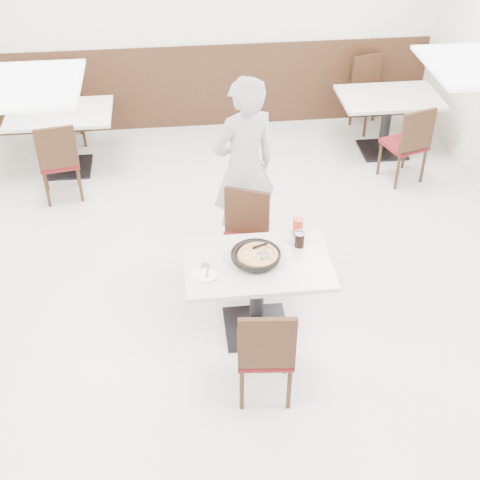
{
  "coord_description": "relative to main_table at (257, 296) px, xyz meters",
  "views": [
    {
      "loc": [
        -0.46,
        -4.72,
        4.14
      ],
      "look_at": [
        0.04,
        -0.3,
        0.84
      ],
      "focal_mm": 50.0,
      "sensor_mm": 36.0,
      "label": 1
    }
  ],
  "objects": [
    {
      "name": "diner_person",
      "position": [
        0.03,
        1.22,
        0.55
      ],
      "size": [
        0.79,
        0.65,
        1.84
      ],
      "primitive_type": "imported",
      "rotation": [
        0.0,
        0.0,
        3.51
      ],
      "color": "#A8A9AD",
      "rests_on": "floor"
    },
    {
      "name": "bg_chair_right_near",
      "position": [
        2.02,
        2.34,
        0.1
      ],
      "size": [
        0.53,
        0.53,
        0.95
      ],
      "primitive_type": null,
      "rotation": [
        0.0,
        0.0,
        0.32
      ],
      "color": "black",
      "rests_on": "floor"
    },
    {
      "name": "bg_table_left",
      "position": [
        -1.9,
        3.0,
        0.0
      ],
      "size": [
        1.28,
        0.93,
        0.75
      ],
      "primitive_type": null,
      "rotation": [
        0.0,
        0.0,
        0.11
      ],
      "color": "beige",
      "rests_on": "floor"
    },
    {
      "name": "bg_table_right",
      "position": [
        2.01,
        3.0,
        0.0
      ],
      "size": [
        1.26,
        0.89,
        0.75
      ],
      "primitive_type": null,
      "rotation": [
        0.0,
        0.0,
        -0.08
      ],
      "color": "beige",
      "rests_on": "floor"
    },
    {
      "name": "napkin",
      "position": [
        -0.46,
        -0.12,
        0.38
      ],
      "size": [
        0.2,
        0.2,
        0.0
      ],
      "primitive_type": "cube",
      "rotation": [
        0.0,
        0.0,
        0.18
      ],
      "color": "silver",
      "rests_on": "main_table"
    },
    {
      "name": "chair_far",
      "position": [
        -0.06,
        0.61,
        0.1
      ],
      "size": [
        0.55,
        0.55,
        0.95
      ],
      "primitive_type": null,
      "rotation": [
        0.0,
        0.0,
        2.76
      ],
      "color": "black",
      "rests_on": "floor"
    },
    {
      "name": "bg_chair_left_near",
      "position": [
        -1.89,
        2.4,
        0.1
      ],
      "size": [
        0.49,
        0.49,
        0.95
      ],
      "primitive_type": null,
      "rotation": [
        0.0,
        0.0,
        0.18
      ],
      "color": "black",
      "rests_on": "floor"
    },
    {
      "name": "pizza_server",
      "position": [
        0.05,
        -0.02,
        0.47
      ],
      "size": [
        0.09,
        0.1,
        0.0
      ],
      "primitive_type": "cube",
      "rotation": [
        0.0,
        0.0,
        0.22
      ],
      "color": "silver",
      "rests_on": "pizza"
    },
    {
      "name": "bg_chair_left_far",
      "position": [
        -1.95,
        3.69,
        0.1
      ],
      "size": [
        0.49,
        0.49,
        0.95
      ],
      "primitive_type": null,
      "rotation": [
        0.0,
        0.0,
        3.34
      ],
      "color": "black",
      "rests_on": "floor"
    },
    {
      "name": "cola_glass",
      "position": [
        0.38,
        0.18,
        0.44
      ],
      "size": [
        0.09,
        0.09,
        0.13
      ],
      "primitive_type": "cylinder",
      "rotation": [
        0.0,
        0.0,
        0.04
      ],
      "color": "black",
      "rests_on": "main_table"
    },
    {
      "name": "side_plate",
      "position": [
        -0.43,
        -0.14,
        0.38
      ],
      "size": [
        0.17,
        0.17,
        0.01
      ],
      "primitive_type": "cylinder",
      "rotation": [
        0.0,
        0.0,
        0.04
      ],
      "color": "white",
      "rests_on": "napkin"
    },
    {
      "name": "pizza",
      "position": [
        0.0,
        -0.01,
        0.44
      ],
      "size": [
        0.35,
        0.35,
        0.02
      ],
      "primitive_type": "cylinder",
      "rotation": [
        0.0,
        0.0,
        0.04
      ],
      "color": "#CC8B41",
      "rests_on": "pizza_pan"
    },
    {
      "name": "pizza_pan",
      "position": [
        -0.01,
        0.01,
        0.42
      ],
      "size": [
        0.4,
        0.4,
        0.01
      ],
      "primitive_type": "cylinder",
      "rotation": [
        0.0,
        0.0,
        0.04
      ],
      "color": "black",
      "rests_on": "trivet"
    },
    {
      "name": "main_table",
      "position": [
        0.0,
        0.0,
        0.0
      ],
      "size": [
        1.23,
        0.85,
        0.75
      ],
      "primitive_type": null,
      "rotation": [
        0.0,
        0.0,
        0.04
      ],
      "color": "beige",
      "rests_on": "floor"
    },
    {
      "name": "red_cup",
      "position": [
        0.39,
        0.34,
        0.45
      ],
      "size": [
        0.09,
        0.09,
        0.16
      ],
      "primitive_type": "cylinder",
      "rotation": [
        0.0,
        0.0,
        0.04
      ],
      "color": "red",
      "rests_on": "main_table"
    },
    {
      "name": "chair_near",
      "position": [
        -0.03,
        -0.7,
        0.1
      ],
      "size": [
        0.46,
        0.46,
        0.95
      ],
      "primitive_type": null,
      "rotation": [
        0.0,
        0.0,
        -0.09
      ],
      "color": "black",
      "rests_on": "floor"
    },
    {
      "name": "floor",
      "position": [
        -0.16,
        0.5,
        -0.38
      ],
      "size": [
        7.0,
        7.0,
        0.0
      ],
      "primitive_type": "plane",
      "color": "beige",
      "rests_on": "ground"
    },
    {
      "name": "trivet",
      "position": [
        -0.02,
        0.0,
        0.39
      ],
      "size": [
        0.14,
        0.14,
        0.04
      ],
      "primitive_type": "cylinder",
      "rotation": [
        0.0,
        0.0,
        0.04
      ],
      "color": "black",
      "rests_on": "main_table"
    },
    {
      "name": "wainscot_back",
      "position": [
        -0.16,
        3.98,
        0.18
      ],
      "size": [
        5.9,
        0.03,
        1.1
      ],
      "primitive_type": "cube",
      "color": "black",
      "rests_on": "floor"
    },
    {
      "name": "wall_back",
      "position": [
        -0.16,
        4.0,
        1.02
      ],
      "size": [
        6.0,
        0.04,
        2.8
      ],
      "primitive_type": "cube",
      "color": "beige",
      "rests_on": "floor"
    },
    {
      "name": "fork",
      "position": [
        -0.42,
        -0.09,
        0.39
      ],
      "size": [
        0.04,
        0.17,
        0.0
      ],
      "primitive_type": "cube",
      "rotation": [
        0.0,
        0.0,
        -0.17
      ],
      "color": "silver",
      "rests_on": "side_plate"
    },
    {
      "name": "bg_chair_right_far",
      "position": [
        2.0,
        3.64,
        0.1
      ],
      "size": [
        0.52,
        0.52,
        0.95
      ],
      "primitive_type": null,
      "rotation": [
        0.0,
        0.0,
        3.43
      ],
      "color": "black",
      "rests_on": "floor"
    }
  ]
}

